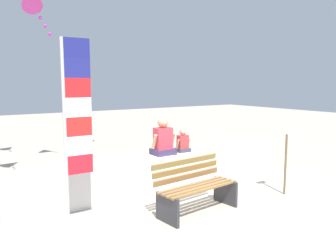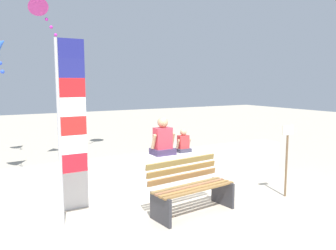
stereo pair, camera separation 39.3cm
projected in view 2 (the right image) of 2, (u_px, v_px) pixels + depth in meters
The scene contains 8 objects.
ground_plane at pixel (191, 202), 6.17m from camera, with size 40.00×40.00×0.00m, color #AAA08D.
seawall_ledge at pixel (164, 171), 7.01m from camera, with size 6.25×0.59×0.72m, color silver.
park_bench at pixel (191, 189), 5.67m from camera, with size 1.53×0.76×0.88m.
person_adult at pixel (163, 140), 6.88m from camera, with size 0.51×0.37×0.77m.
person_child at pixel (183, 143), 7.14m from camera, with size 0.33×0.24×0.50m.
flag_banner at pixel (68, 117), 5.06m from camera, with size 0.44×0.05×2.84m.
kite_magenta at pixel (37, 4), 8.04m from camera, with size 0.68×0.60×1.06m.
sign_post at pixel (287, 155), 6.40m from camera, with size 0.24×0.06×1.39m.
Camera 2 is at (-3.33, -4.94, 2.19)m, focal length 35.82 mm.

